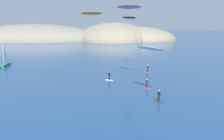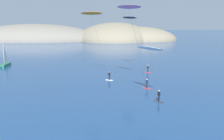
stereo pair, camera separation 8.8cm
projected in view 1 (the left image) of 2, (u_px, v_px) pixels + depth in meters
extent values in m
ellipsoid|color=#7A705B|center=(135.00, 40.00, 160.71)|extent=(46.87, 33.31, 15.48)
ellipsoid|color=#7A705B|center=(115.00, 40.00, 162.56)|extent=(43.15, 49.96, 20.06)
ellipsoid|color=slate|center=(34.00, 40.00, 161.16)|extent=(76.35, 40.67, 18.49)
cube|color=#23664C|center=(5.00, 65.00, 70.20)|extent=(1.47, 4.82, 0.70)
cone|color=#23664C|center=(1.00, 67.00, 67.83)|extent=(0.70, 2.17, 0.67)
cylinder|color=#B2B2B7|center=(3.00, 54.00, 69.40)|extent=(0.12, 0.12, 5.00)
pyramid|color=white|center=(5.00, 54.00, 70.31)|extent=(0.11, 1.80, 4.25)
cylinder|color=#A5A5AD|center=(5.00, 62.00, 70.68)|extent=(0.11, 1.80, 0.08)
cube|color=#2D2D33|center=(159.00, 101.00, 40.16)|extent=(1.30, 1.38, 0.08)
cylinder|color=black|center=(159.00, 98.00, 40.08)|extent=(0.22, 0.22, 0.80)
cube|color=black|center=(159.00, 94.00, 39.95)|extent=(0.36, 0.39, 0.60)
sphere|color=tan|center=(159.00, 91.00, 39.88)|extent=(0.22, 0.22, 0.22)
cylinder|color=black|center=(157.00, 94.00, 40.25)|extent=(0.47, 0.35, 0.04)
ellipsoid|color=white|center=(150.00, 48.00, 40.52)|extent=(4.24, 5.22, 0.80)
cylinder|color=black|center=(150.00, 48.00, 40.51)|extent=(3.09, 4.29, 0.16)
cylinder|color=#333338|center=(154.00, 72.00, 40.40)|extent=(1.04, 1.47, 6.32)
cube|color=silver|center=(109.00, 80.00, 54.37)|extent=(1.51, 1.06, 0.08)
cylinder|color=black|center=(109.00, 78.00, 54.29)|extent=(0.22, 0.22, 0.80)
cube|color=black|center=(109.00, 74.00, 54.17)|extent=(0.39, 0.37, 0.60)
sphere|color=#9E7051|center=(109.00, 72.00, 54.09)|extent=(0.22, 0.22, 0.22)
cylinder|color=black|center=(108.00, 75.00, 54.40)|extent=(0.37, 0.45, 0.04)
ellipsoid|color=orange|center=(91.00, 13.00, 54.80)|extent=(5.08, 4.36, 0.74)
cylinder|color=#0F7FE5|center=(91.00, 13.00, 54.79)|extent=(4.30, 3.47, 0.16)
cylinder|color=#333338|center=(100.00, 44.00, 54.61)|extent=(3.25, 2.60, 11.67)
cube|color=red|center=(148.00, 72.00, 62.36)|extent=(1.48, 1.13, 0.08)
cylinder|color=black|center=(148.00, 70.00, 62.28)|extent=(0.22, 0.22, 0.80)
cube|color=black|center=(148.00, 67.00, 62.15)|extent=(0.38, 0.39, 0.60)
sphere|color=beige|center=(148.00, 65.00, 62.08)|extent=(0.22, 0.22, 0.22)
cylinder|color=black|center=(147.00, 68.00, 62.43)|extent=(0.44, 0.39, 0.04)
ellipsoid|color=black|center=(129.00, 18.00, 64.48)|extent=(4.08, 4.33, 0.64)
cylinder|color=white|center=(129.00, 17.00, 64.47)|extent=(2.94, 3.29, 0.16)
cylinder|color=#333338|center=(138.00, 42.00, 63.47)|extent=(3.67, 4.14, 10.89)
cube|color=red|center=(147.00, 88.00, 47.80)|extent=(1.39, 1.30, 0.08)
cylinder|color=#192338|center=(147.00, 86.00, 47.72)|extent=(0.22, 0.22, 0.80)
cube|color=#192338|center=(147.00, 82.00, 47.59)|extent=(0.38, 0.39, 0.60)
sphere|color=beige|center=(147.00, 79.00, 47.52)|extent=(0.22, 0.22, 0.22)
cylinder|color=black|center=(145.00, 82.00, 47.87)|extent=(0.43, 0.40, 0.04)
ellipsoid|color=pink|center=(129.00, 7.00, 48.56)|extent=(4.93, 5.19, 0.81)
cylinder|color=#14895B|center=(129.00, 7.00, 48.55)|extent=(3.72, 4.05, 0.16)
cylinder|color=#333338|center=(137.00, 45.00, 48.22)|extent=(2.80, 3.06, 12.61)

